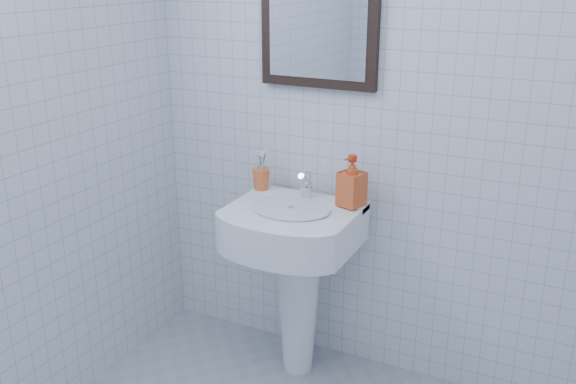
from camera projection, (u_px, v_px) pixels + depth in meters
The scene contains 6 objects.
wall_back at pixel (400, 91), 2.50m from camera, with size 2.20×0.02×2.50m, color silver.
washbasin at pixel (296, 261), 2.70m from camera, with size 0.52×0.38×0.80m.
faucet at pixel (306, 187), 2.68m from camera, with size 0.05×0.11×0.12m.
toothbrush_cup at pixel (261, 179), 2.78m from camera, with size 0.08×0.08×0.09m, color orange, non-canonical shape.
soap_dispenser at pixel (352, 181), 2.57m from camera, with size 0.09×0.10×0.21m, color red.
wall_mirror at pixel (319, 9), 2.52m from camera, with size 0.50×0.04×0.62m.
Camera 1 is at (0.71, -1.22, 1.72)m, focal length 40.00 mm.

